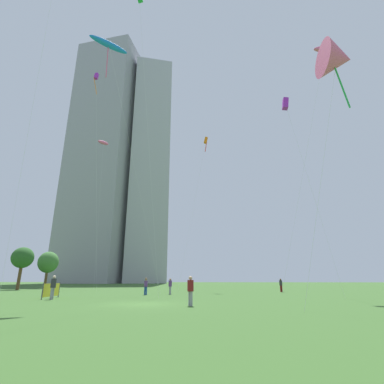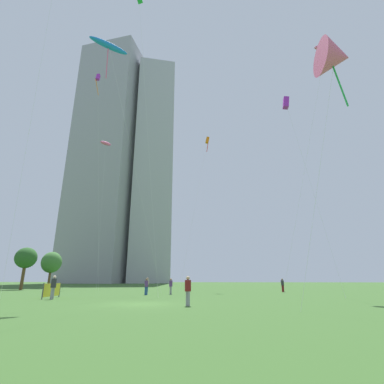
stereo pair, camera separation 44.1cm
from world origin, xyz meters
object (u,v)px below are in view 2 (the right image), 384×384
at_px(person_standing_1, 283,284).
at_px(kite_flying_8, 98,79).
at_px(person_standing_3, 188,289).
at_px(kite_flying_0, 106,143).
at_px(kite_flying_4, 325,48).
at_px(park_tree_0, 51,263).
at_px(kite_flying_2, 286,103).
at_px(person_standing_2, 147,283).
at_px(kite_flying_3, 109,46).
at_px(kite_flying_5, 335,57).
at_px(park_tree_1, 26,258).
at_px(person_standing_0, 53,285).
at_px(person_standing_5, 146,285).
at_px(person_standing_4, 171,285).
at_px(event_banner, 52,290).
at_px(distant_highrise_0, 152,169).
at_px(kite_flying_7, 207,141).
at_px(distant_highrise_1, 108,156).

bearing_deg(person_standing_1, kite_flying_8, 157.47).
height_order(person_standing_3, kite_flying_8, kite_flying_8).
relative_size(person_standing_1, kite_flying_0, 0.06).
distance_m(kite_flying_4, park_tree_0, 52.89).
height_order(kite_flying_2, kite_flying_8, kite_flying_8).
bearing_deg(person_standing_2, kite_flying_0, -137.58).
distance_m(kite_flying_3, kite_flying_5, 23.45).
distance_m(kite_flying_3, park_tree_1, 33.61).
distance_m(person_standing_0, kite_flying_8, 36.72).
xyz_separation_m(person_standing_0, kite_flying_2, (21.21, 6.41, 19.68)).
distance_m(person_standing_1, kite_flying_5, 26.36).
height_order(kite_flying_2, park_tree_1, kite_flying_2).
bearing_deg(person_standing_5, person_standing_4, 3.60).
xyz_separation_m(kite_flying_4, event_banner, (-27.10, -4.50, -26.84)).
xyz_separation_m(person_standing_2, kite_flying_0, (-12.86, 11.38, 26.91)).
distance_m(park_tree_1, event_banner, 24.64).
distance_m(person_standing_5, distant_highrise_0, 104.71).
bearing_deg(person_standing_1, person_standing_2, 155.27).
height_order(person_standing_0, kite_flying_3, kite_flying_3).
relative_size(person_standing_4, kite_flying_5, 0.10).
xyz_separation_m(person_standing_3, kite_flying_4, (14.96, 10.44, 26.52)).
height_order(person_standing_4, distant_highrise_0, distant_highrise_0).
relative_size(kite_flying_0, event_banner, 8.80).
bearing_deg(kite_flying_8, event_banner, -68.83).
height_order(kite_flying_7, distant_highrise_0, distant_highrise_0).
bearing_deg(kite_flying_8, kite_flying_5, -39.14).
distance_m(person_standing_5, kite_flying_7, 28.48).
bearing_deg(event_banner, kite_flying_8, 111.17).
bearing_deg(person_standing_4, park_tree_0, 16.71).
relative_size(kite_flying_4, event_banner, 8.83).
distance_m(park_tree_0, distant_highrise_1, 82.15).
bearing_deg(person_standing_0, park_tree_1, 45.17).
height_order(kite_flying_7, park_tree_1, kite_flying_7).
relative_size(person_standing_0, person_standing_2, 1.04).
xyz_separation_m(person_standing_1, kite_flying_4, (5.44, -9.66, 26.58)).
height_order(kite_flying_7, distant_highrise_1, distant_highrise_1).
xyz_separation_m(kite_flying_0, park_tree_0, (-7.24, -1.24, -23.57)).
bearing_deg(kite_flying_2, person_standing_3, -131.98).
bearing_deg(person_standing_4, person_standing_5, 80.14).
height_order(person_standing_5, kite_flying_4, kite_flying_4).
height_order(person_standing_0, distant_highrise_1, distant_highrise_1).
xyz_separation_m(kite_flying_3, kite_flying_7, (9.73, 20.76, -1.42)).
distance_m(person_standing_5, distant_highrise_1, 105.76).
bearing_deg(kite_flying_0, kite_flying_4, -31.50).
height_order(kite_flying_4, park_tree_1, kite_flying_4).
bearing_deg(person_standing_5, park_tree_0, 115.60).
distance_m(person_standing_3, kite_flying_7, 35.70).
height_order(kite_flying_5, kite_flying_8, kite_flying_8).
bearing_deg(person_standing_1, person_standing_0, -165.47).
relative_size(person_standing_2, kite_flying_2, 0.08).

